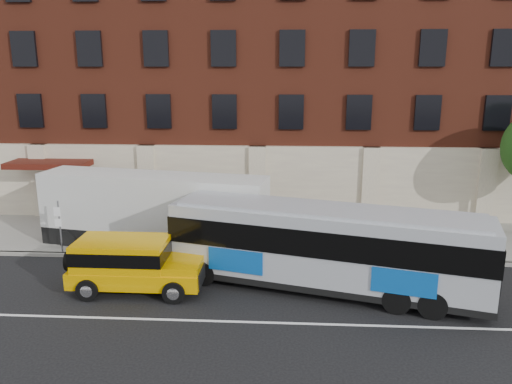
# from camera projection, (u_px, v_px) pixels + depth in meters

# --- Properties ---
(ground) EXTENTS (120.00, 120.00, 0.00)m
(ground) POSITION_uv_depth(u_px,v_px,m) (237.00, 330.00, 16.10)
(ground) COLOR black
(ground) RESTS_ON ground
(sidewalk) EXTENTS (60.00, 6.00, 0.15)m
(sidewalk) POSITION_uv_depth(u_px,v_px,m) (254.00, 236.00, 24.81)
(sidewalk) COLOR gray
(sidewalk) RESTS_ON ground
(kerb) EXTENTS (60.00, 0.25, 0.15)m
(kerb) POSITION_uv_depth(u_px,v_px,m) (250.00, 259.00, 21.90)
(kerb) COLOR gray
(kerb) RESTS_ON ground
(lane_line) EXTENTS (60.00, 0.12, 0.01)m
(lane_line) POSITION_uv_depth(u_px,v_px,m) (238.00, 322.00, 16.59)
(lane_line) COLOR silver
(lane_line) RESTS_ON ground
(building) EXTENTS (30.00, 12.10, 15.00)m
(building) POSITION_uv_depth(u_px,v_px,m) (262.00, 78.00, 30.67)
(building) COLOR maroon
(building) RESTS_ON sidewalk
(sign_pole) EXTENTS (0.30, 0.20, 2.50)m
(sign_pole) POSITION_uv_depth(u_px,v_px,m) (59.00, 224.00, 22.19)
(sign_pole) COLOR slate
(sign_pole) RESTS_ON ground
(city_bus) EXTENTS (11.99, 5.53, 3.22)m
(city_bus) POSITION_uv_depth(u_px,v_px,m) (325.00, 245.00, 18.61)
(city_bus) COLOR #A7AAB1
(city_bus) RESTS_ON ground
(yellow_suv) EXTENTS (5.19, 2.31, 1.98)m
(yellow_suv) POSITION_uv_depth(u_px,v_px,m) (131.00, 262.00, 18.73)
(yellow_suv) COLOR #E4A200
(yellow_suv) RESTS_ON ground
(shipping_container) EXTENTS (10.71, 3.92, 3.50)m
(shipping_container) POSITION_uv_depth(u_px,v_px,m) (154.00, 212.00, 23.02)
(shipping_container) COLOR black
(shipping_container) RESTS_ON ground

